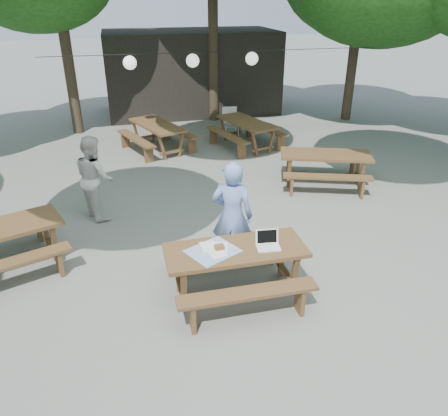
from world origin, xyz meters
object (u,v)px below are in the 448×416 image
second_person (94,177)px  plastic_chair (231,129)px  woman (232,216)px  main_picnic_table (235,270)px

second_person → plastic_chair: bearing=-65.6°
second_person → plastic_chair: size_ratio=1.81×
plastic_chair → woman: bearing=-101.3°
woman → plastic_chair: size_ratio=1.97×
main_picnic_table → second_person: size_ratio=1.23×
woman → second_person: (-2.13, 2.31, -0.07)m
main_picnic_table → woman: size_ratio=1.13×
main_picnic_table → second_person: second_person is taller
woman → second_person: 3.14m
second_person → plastic_chair: (3.83, 4.39, -0.56)m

